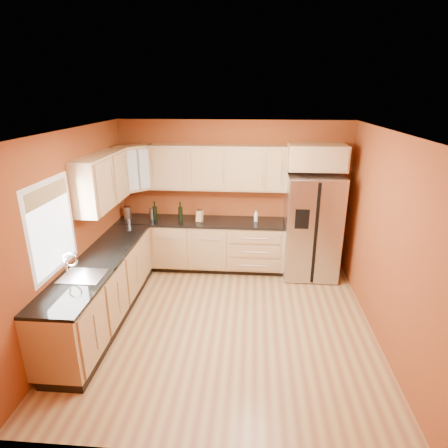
{
  "coord_description": "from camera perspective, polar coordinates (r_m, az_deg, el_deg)",
  "views": [
    {
      "loc": [
        0.34,
        -4.42,
        3.04
      ],
      "look_at": [
        -0.08,
        0.9,
        1.15
      ],
      "focal_mm": 30.0,
      "sensor_mm": 36.0,
      "label": 1
    }
  ],
  "objects": [
    {
      "name": "floor",
      "position": [
        5.37,
        0.1,
        -14.91
      ],
      "size": [
        4.0,
        4.0,
        0.0
      ],
      "primitive_type": "plane",
      "color": "#915B38",
      "rests_on": "ground"
    },
    {
      "name": "ceiling",
      "position": [
        4.45,
        0.12,
        13.88
      ],
      "size": [
        4.0,
        4.0,
        0.0
      ],
      "primitive_type": "plane",
      "color": "white",
      "rests_on": "wall_back"
    },
    {
      "name": "wall_back",
      "position": [
        6.66,
        1.44,
        4.39
      ],
      "size": [
        4.0,
        0.04,
        2.6
      ],
      "primitive_type": "cube",
      "color": "brown",
      "rests_on": "floor"
    },
    {
      "name": "wall_front",
      "position": [
        3.0,
        -2.97,
        -15.95
      ],
      "size": [
        4.0,
        0.04,
        2.6
      ],
      "primitive_type": "cube",
      "color": "brown",
      "rests_on": "floor"
    },
    {
      "name": "wall_left",
      "position": [
        5.29,
        -22.03,
        -1.13
      ],
      "size": [
        0.04,
        4.0,
        2.6
      ],
      "primitive_type": "cube",
      "color": "brown",
      "rests_on": "floor"
    },
    {
      "name": "wall_right",
      "position": [
        5.03,
        23.49,
        -2.39
      ],
      "size": [
        0.04,
        4.0,
        2.6
      ],
      "primitive_type": "cube",
      "color": "brown",
      "rests_on": "floor"
    },
    {
      "name": "base_cabinets_back",
      "position": [
        6.71,
        -3.47,
        -3.31
      ],
      "size": [
        2.9,
        0.6,
        0.88
      ],
      "primitive_type": "cube",
      "color": "#A3844F",
      "rests_on": "floor"
    },
    {
      "name": "base_cabinets_left",
      "position": [
        5.52,
        -18.06,
        -9.63
      ],
      "size": [
        0.6,
        2.8,
        0.88
      ],
      "primitive_type": "cube",
      "color": "#A3844F",
      "rests_on": "floor"
    },
    {
      "name": "countertop_back",
      "position": [
        6.53,
        -3.56,
        0.38
      ],
      "size": [
        2.9,
        0.62,
        0.04
      ],
      "primitive_type": "cube",
      "color": "black",
      "rests_on": "base_cabinets_back"
    },
    {
      "name": "countertop_left",
      "position": [
        5.31,
        -18.48,
        -5.29
      ],
      "size": [
        0.62,
        2.8,
        0.04
      ],
      "primitive_type": "cube",
      "color": "black",
      "rests_on": "base_cabinets_left"
    },
    {
      "name": "upper_cabinets_back",
      "position": [
        6.4,
        -0.87,
        8.59
      ],
      "size": [
        2.3,
        0.33,
        0.75
      ],
      "primitive_type": "cube",
      "color": "#A3844F",
      "rests_on": "wall_back"
    },
    {
      "name": "upper_cabinets_left",
      "position": [
        5.71,
        -18.09,
        6.31
      ],
      "size": [
        0.33,
        1.35,
        0.75
      ],
      "primitive_type": "cube",
      "color": "#A3844F",
      "rests_on": "wall_left"
    },
    {
      "name": "corner_upper_cabinet",
      "position": [
        6.52,
        -13.65,
        8.27
      ],
      "size": [
        0.67,
        0.67,
        0.75
      ],
      "primitive_type": "cube",
      "rotation": [
        0.0,
        0.0,
        0.79
      ],
      "color": "#A3844F",
      "rests_on": "wall_back"
    },
    {
      "name": "over_fridge_cabinet",
      "position": [
        6.28,
        13.93,
        9.91
      ],
      "size": [
        0.92,
        0.6,
        0.4
      ],
      "primitive_type": "cube",
      "color": "#A3844F",
      "rests_on": "wall_back"
    },
    {
      "name": "refrigerator",
      "position": [
        6.49,
        13.21,
        -0.33
      ],
      "size": [
        0.9,
        0.75,
        1.78
      ],
      "primitive_type": "cube",
      "color": "silver",
      "rests_on": "floor"
    },
    {
      "name": "window",
      "position": [
        4.79,
        -24.74,
        -0.43
      ],
      "size": [
        0.03,
        0.9,
        1.0
      ],
      "primitive_type": "cube",
      "color": "white",
      "rests_on": "wall_left"
    },
    {
      "name": "sink_faucet",
      "position": [
        4.83,
        -20.91,
        -5.89
      ],
      "size": [
        0.5,
        0.42,
        0.3
      ],
      "primitive_type": null,
      "color": "white",
      "rests_on": "countertop_left"
    },
    {
      "name": "canister_left",
      "position": [
        6.8,
        -14.5,
        1.69
      ],
      "size": [
        0.15,
        0.15,
        0.21
      ],
      "primitive_type": "cylinder",
      "rotation": [
        0.0,
        0.0,
        -0.12
      ],
      "color": "silver",
      "rests_on": "countertop_back"
    },
    {
      "name": "canister_right",
      "position": [
        6.68,
        -10.78,
        1.56
      ],
      "size": [
        0.13,
        0.13,
        0.19
      ],
      "primitive_type": "cylinder",
      "rotation": [
        0.0,
        0.0,
        0.09
      ],
      "color": "silver",
      "rests_on": "countertop_back"
    },
    {
      "name": "wine_bottle_a",
      "position": [
        6.6,
        -10.5,
        2.0
      ],
      "size": [
        0.09,
        0.09,
        0.34
      ],
      "primitive_type": null,
      "rotation": [
        0.0,
        0.0,
        0.25
      ],
      "color": "black",
      "rests_on": "countertop_back"
    },
    {
      "name": "wine_bottle_b",
      "position": [
        6.49,
        -6.66,
        1.91
      ],
      "size": [
        0.1,
        0.1,
        0.34
      ],
      "primitive_type": null,
      "rotation": [
        0.0,
        0.0,
        -0.34
      ],
      "color": "black",
      "rests_on": "countertop_back"
    },
    {
      "name": "knife_block",
      "position": [
        6.43,
        -3.73,
        1.18
      ],
      "size": [
        0.12,
        0.11,
        0.19
      ],
      "primitive_type": "cube",
      "rotation": [
        0.0,
        0.0,
        -0.28
      ],
      "color": "tan",
      "rests_on": "countertop_back"
    },
    {
      "name": "soap_dispenser",
      "position": [
        6.47,
        4.87,
        1.22
      ],
      "size": [
        0.07,
        0.07,
        0.19
      ],
      "primitive_type": "cylinder",
      "rotation": [
        0.0,
        0.0,
        -0.05
      ],
      "color": "white",
      "rests_on": "countertop_back"
    }
  ]
}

